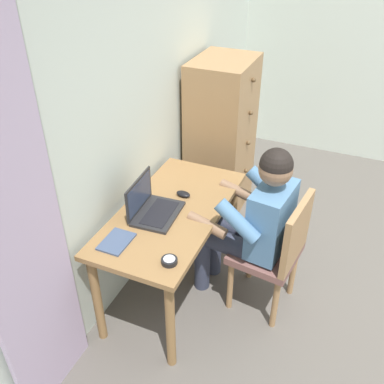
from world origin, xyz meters
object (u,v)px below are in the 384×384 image
(chair, at_px, (276,250))
(person_seated, at_px, (252,218))
(laptop, at_px, (152,207))
(notebook_pad, at_px, (116,242))
(dresser, at_px, (221,138))
(desk_clock, at_px, (169,261))
(desk, at_px, (172,223))
(computer_mouse, at_px, (183,194))

(chair, bearing_deg, person_seated, 83.53)
(laptop, bearing_deg, notebook_pad, 170.03)
(notebook_pad, bearing_deg, person_seated, -48.05)
(dresser, xyz_separation_m, laptop, (-1.25, 0.01, 0.09))
(laptop, bearing_deg, dresser, -0.40)
(notebook_pad, bearing_deg, desk_clock, -95.61)
(desk, bearing_deg, computer_mouse, -2.08)
(desk, height_order, person_seated, person_seated)
(person_seated, xyz_separation_m, laptop, (-0.25, 0.58, 0.09))
(notebook_pad, bearing_deg, laptop, -10.15)
(chair, xyz_separation_m, person_seated, (0.02, 0.18, 0.18))
(desk, bearing_deg, chair, -77.90)
(chair, height_order, notebook_pad, chair)
(desk, distance_m, person_seated, 0.52)
(dresser, distance_m, desk_clock, 1.64)
(desk, distance_m, chair, 0.70)
(desk, relative_size, dresser, 0.90)
(chair, distance_m, desk_clock, 0.79)
(person_seated, distance_m, notebook_pad, 0.86)
(desk_clock, relative_size, notebook_pad, 0.43)
(chair, bearing_deg, computer_mouse, 87.64)
(computer_mouse, relative_size, desk_clock, 1.11)
(desk, relative_size, computer_mouse, 12.20)
(chair, distance_m, person_seated, 0.26)
(dresser, xyz_separation_m, desk_clock, (-1.61, -0.29, 0.05))
(dresser, height_order, notebook_pad, dresser)
(person_seated, bearing_deg, computer_mouse, 89.20)
(chair, relative_size, desk_clock, 9.80)
(computer_mouse, bearing_deg, chair, -84.60)
(desk, height_order, desk_clock, desk_clock)
(chair, xyz_separation_m, desk_clock, (-0.59, 0.47, 0.23))
(computer_mouse, xyz_separation_m, notebook_pad, (-0.59, 0.16, -0.01))
(desk_clock, bearing_deg, laptop, 39.29)
(chair, relative_size, notebook_pad, 4.20)
(desk, relative_size, chair, 1.38)
(chair, height_order, computer_mouse, chair)
(chair, distance_m, computer_mouse, 0.71)
(notebook_pad, bearing_deg, chair, -55.98)
(dresser, bearing_deg, chair, -143.41)
(desk, height_order, laptop, laptop)
(person_seated, distance_m, laptop, 0.64)
(computer_mouse, bearing_deg, desk_clock, -154.66)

